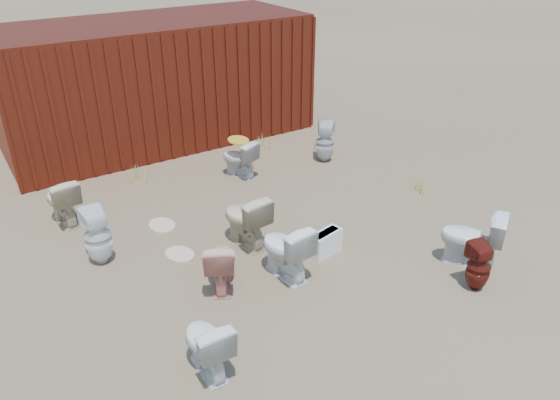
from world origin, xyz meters
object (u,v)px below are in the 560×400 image
toilet_front_maroon (479,267)px  toilet_back_e (325,142)px  toilet_back_beige_right (245,219)px  toilet_front_e (471,239)px  toilet_back_yellowlid (239,159)px  shipping_container (157,81)px  toilet_front_a (206,344)px  toilet_front_pink (221,263)px  toilet_back_a (98,236)px  toilet_back_beige_left (62,201)px  toilet_front_c (285,250)px  loose_tank (325,243)px

toilet_front_maroon → toilet_back_e: toilet_back_e is taller
toilet_back_beige_right → toilet_front_maroon: bearing=121.5°
toilet_front_e → toilet_back_yellowlid: (-1.25, 4.09, -0.06)m
shipping_container → toilet_front_maroon: 7.25m
toilet_back_yellowlid → toilet_front_e: bearing=85.2°
toilet_back_beige_right → toilet_front_a: bearing=45.1°
toilet_back_yellowlid → toilet_back_e: bearing=149.4°
shipping_container → toilet_front_pink: bearing=-104.1°
toilet_front_pink → toilet_back_a: 1.78m
toilet_front_e → toilet_back_beige_left: size_ratio=1.07×
toilet_front_maroon → toilet_front_pink: bearing=-20.2°
toilet_front_c → toilet_back_yellowlid: toilet_front_c is taller
toilet_back_e → toilet_back_yellowlid: bearing=32.2°
toilet_back_beige_right → loose_tank: (0.80, -0.83, -0.23)m
toilet_front_e → toilet_back_beige_left: 5.93m
shipping_container → toilet_front_c: shipping_container is taller
toilet_front_c → toilet_back_e: bearing=-140.2°
shipping_container → toilet_front_maroon: shipping_container is taller
toilet_front_pink → toilet_front_c: toilet_front_c is taller
toilet_back_yellowlid → toilet_front_c: bearing=50.4°
toilet_front_pink → toilet_back_e: bearing=-115.4°
toilet_front_a → toilet_front_maroon: size_ratio=1.07×
toilet_back_beige_left → toilet_back_yellowlid: (3.04, -0.01, -0.03)m
toilet_back_beige_left → toilet_back_e: 4.76m
toilet_front_pink → toilet_back_yellowlid: size_ratio=1.02×
toilet_front_a → toilet_back_beige_left: size_ratio=0.93×
toilet_front_maroon → toilet_back_yellowlid: bearing=-65.2°
loose_tank → toilet_back_yellowlid: bearing=73.1°
toilet_front_pink → loose_tank: toilet_front_pink is taller
shipping_container → toilet_front_e: size_ratio=7.41×
toilet_front_e → toilet_back_beige_right: 3.07m
shipping_container → toilet_back_beige_right: bearing=-97.1°
toilet_front_c → toilet_front_maroon: bearing=135.1°
toilet_front_maroon → toilet_back_e: bearing=-87.3°
toilet_front_maroon → toilet_back_beige_right: (-1.93, 2.49, 0.07)m
toilet_front_maroon → toilet_back_e: size_ratio=0.85×
toilet_front_c → toilet_back_e: size_ratio=1.02×
toilet_back_a → toilet_back_beige_right: bearing=158.4°
toilet_front_maroon → toilet_front_e: bearing=-115.4°
toilet_front_e → toilet_back_yellowlid: size_ratio=1.17×
toilet_front_c → toilet_back_beige_right: (-0.05, 0.95, 0.01)m
toilet_front_pink → shipping_container: bearing=-74.8°
shipping_container → toilet_back_a: (-2.45, -3.92, -0.79)m
toilet_front_maroon → toilet_back_beige_left: size_ratio=0.87×
shipping_container → toilet_front_a: (-2.11, -6.51, -0.85)m
toilet_front_e → toilet_back_e: (0.47, 3.82, -0.02)m
toilet_front_maroon → toilet_back_a: (-3.81, 3.15, 0.08)m
toilet_front_c → toilet_back_beige_right: size_ratio=0.98×
toilet_back_e → loose_tank: bearing=94.4°
shipping_container → loose_tank: shipping_container is taller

